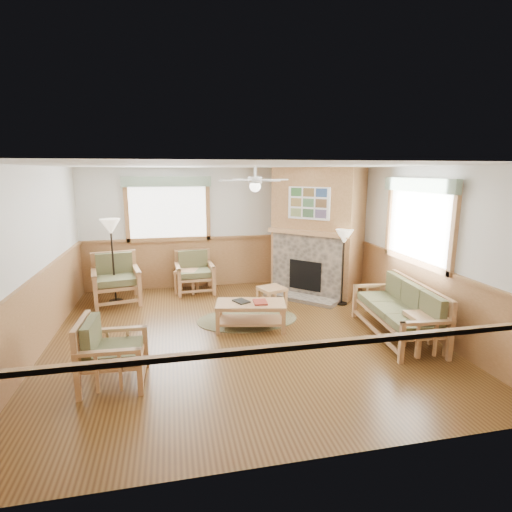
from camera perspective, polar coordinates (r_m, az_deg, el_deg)
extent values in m
cube|color=brown|center=(6.67, -2.15, -11.15)|extent=(6.00, 6.00, 0.01)
cube|color=white|center=(6.13, -2.35, 12.79)|extent=(6.00, 6.00, 0.01)
cube|color=silver|center=(9.19, -5.45, 4.03)|extent=(6.00, 0.02, 2.70)
cube|color=silver|center=(3.45, 6.42, -9.55)|extent=(6.00, 0.02, 2.70)
cube|color=silver|center=(6.48, -29.40, -0.83)|extent=(0.02, 6.00, 2.70)
cube|color=silver|center=(7.38, 21.38, 1.29)|extent=(0.02, 6.00, 2.70)
cylinder|color=brown|center=(7.27, -1.23, -9.04)|extent=(2.09, 2.09, 0.01)
cube|color=maroon|center=(6.70, 0.60, -6.48)|extent=(0.24, 0.32, 0.03)
cube|color=black|center=(6.75, -2.13, -6.37)|extent=(0.30, 0.33, 0.03)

